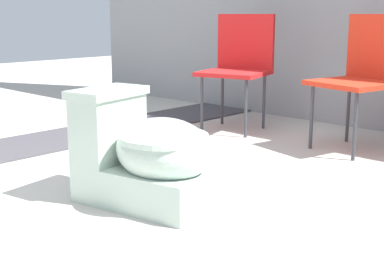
{
  "coord_description": "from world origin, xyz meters",
  "views": [
    {
      "loc": [
        1.76,
        -1.21,
        0.83
      ],
      "look_at": [
        0.03,
        0.6,
        0.3
      ],
      "focal_mm": 50.0,
      "sensor_mm": 36.0,
      "label": 1
    }
  ],
  "objects": [
    {
      "name": "folding_chair_middle",
      "position": [
        0.26,
        1.91,
        0.51
      ],
      "size": [
        0.53,
        0.53,
        0.83
      ],
      "rotation": [
        0.0,
        0.0,
        -1.79
      ],
      "color": "red",
      "rests_on": "ground"
    },
    {
      "name": "folding_chair_left",
      "position": [
        -0.69,
        1.86,
        0.51
      ],
      "size": [
        0.54,
        0.54,
        0.83
      ],
      "rotation": [
        0.0,
        0.0,
        -1.31
      ],
      "color": "red",
      "rests_on": "ground"
    },
    {
      "name": "toilet",
      "position": [
        0.04,
        0.3,
        0.22
      ],
      "size": [
        0.69,
        0.48,
        0.52
      ],
      "rotation": [
        0.0,
        0.0,
        0.19
      ],
      "color": "#B2C6B7",
      "rests_on": "ground"
    },
    {
      "name": "gravel_strip",
      "position": [
        -1.32,
        0.5,
        0.01
      ],
      "size": [
        0.56,
        8.0,
        0.01
      ],
      "primitive_type": "cube",
      "color": "#423F44",
      "rests_on": "ground"
    },
    {
      "name": "ground_plane",
      "position": [
        0.0,
        0.0,
        0.0
      ],
      "size": [
        14.0,
        14.0,
        0.0
      ],
      "primitive_type": "plane",
      "color": "#B7B2A8"
    }
  ]
}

